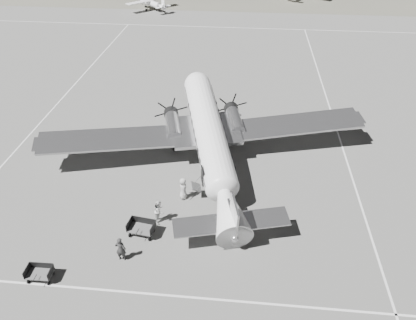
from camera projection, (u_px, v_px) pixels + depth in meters
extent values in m
plane|color=slate|center=(210.00, 163.00, 35.56)|extent=(260.00, 260.00, 0.00)
cube|color=silver|center=(188.00, 297.00, 24.09)|extent=(60.00, 0.15, 0.01)
cube|color=silver|center=(350.00, 171.00, 34.57)|extent=(0.15, 80.00, 0.01)
cube|color=silver|center=(58.00, 103.00, 45.21)|extent=(0.15, 60.00, 0.01)
cube|color=silver|center=(233.00, 28.00, 68.31)|extent=(90.00, 0.15, 0.01)
imported|color=#2B2B2B|center=(121.00, 249.00, 25.99)|extent=(0.69, 0.46, 1.88)
imported|color=silver|center=(159.00, 211.00, 28.98)|extent=(0.88, 1.04, 1.89)
imported|color=#A8A8A6|center=(183.00, 189.00, 31.11)|extent=(0.76, 1.00, 1.85)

